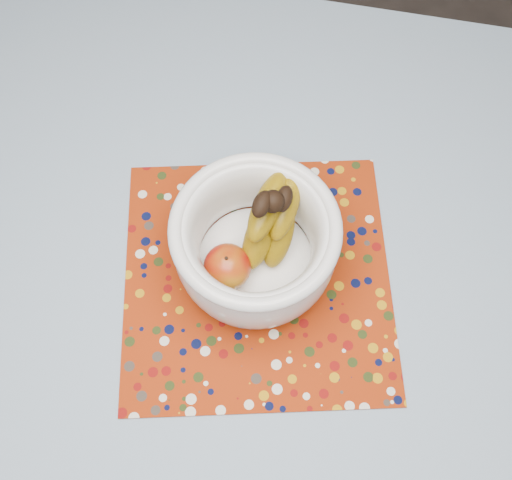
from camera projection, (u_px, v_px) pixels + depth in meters
table at (248, 332)px, 0.99m from camera, size 1.20×1.20×0.75m
tablecloth at (247, 318)px, 0.91m from camera, size 1.32×1.32×0.01m
placemat at (257, 278)px, 0.93m from camera, size 0.50×0.50×0.00m
fruit_bowl at (259, 240)px, 0.87m from camera, size 0.24×0.24×0.19m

